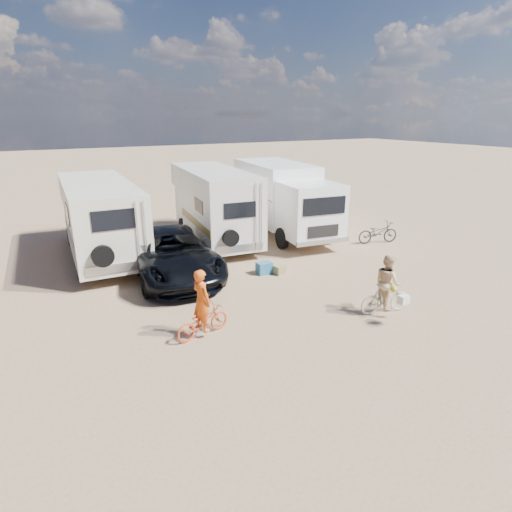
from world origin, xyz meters
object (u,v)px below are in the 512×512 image
box_truck (284,200)px  rider_woman (387,287)px  cooler (264,268)px  dark_suv (172,253)px  bike_man (203,321)px  rv_main (214,206)px  rv_left (101,220)px  bike_woman (385,298)px  bike_parked (378,232)px  crate (279,270)px  rider_man (202,306)px

box_truck → rider_woman: bearing=-95.9°
cooler → rider_woman: bearing=-70.5°
dark_suv → rider_woman: size_ratio=3.67×
bike_man → rider_woman: size_ratio=0.97×
box_truck → dark_suv: (-6.77, -2.94, -0.84)m
rv_main → bike_man: rv_main is taller
rv_left → dark_suv: rv_left is taller
rv_left → dark_suv: size_ratio=1.26×
rv_left → bike_woman: rv_left is taller
bike_woman → cooler: bike_woman is taller
cooler → rv_main: bearing=90.1°
bike_parked → cooler: size_ratio=3.53×
dark_suv → bike_woman: (4.53, -6.16, -0.36)m
rv_main → cooler: size_ratio=12.49×
dark_suv → bike_parked: 9.63m
rv_main → bike_woman: (1.37, -9.44, -1.18)m
crate → rider_man: bearing=-145.2°
box_truck → cooler: box_truck is taller
bike_parked → rider_woman: bearing=152.5°
rider_man → cooler: bearing=-62.3°
rv_main → bike_parked: size_ratio=3.54×
rv_left → box_truck: size_ratio=0.99×
box_truck → crate: (-3.25, -4.76, -1.52)m
bike_man → cooler: 5.02m
dark_suv → rider_man: bearing=-94.0°
bike_woman → rv_main: bearing=21.4°
rv_main → rider_woman: size_ratio=4.13×
rv_main → rider_woman: rv_main is taller
rider_man → cooler: size_ratio=3.14×
rv_main → rider_man: bearing=-109.3°
rv_left → bike_woman: size_ratio=4.74×
rider_woman → bike_parked: size_ratio=0.86×
rv_left → crate: (5.31, -5.32, -1.39)m
box_truck → bike_woman: (-2.24, -9.10, -1.20)m
box_truck → crate: box_truck is taller
bike_woman → cooler: 4.87m
rv_main → rider_woman: 9.58m
cooler → bike_man: bearing=-137.8°
bike_woman → crate: 4.47m
rv_left → rider_man: size_ratio=4.46×
rider_man → bike_parked: bearing=-81.1°
rider_woman → dark_suv: bearing=49.5°
bike_man → bike_woman: bearing=-117.3°
rider_woman → crate: rider_woman is taller
bike_woman → rider_man: rider_man is taller
box_truck → rider_woman: size_ratio=4.69×
rv_main → bike_woman: 9.61m
bike_man → rider_man: 0.44m
rv_main → rider_man: 9.02m
bike_woman → rv_left: bearing=46.4°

